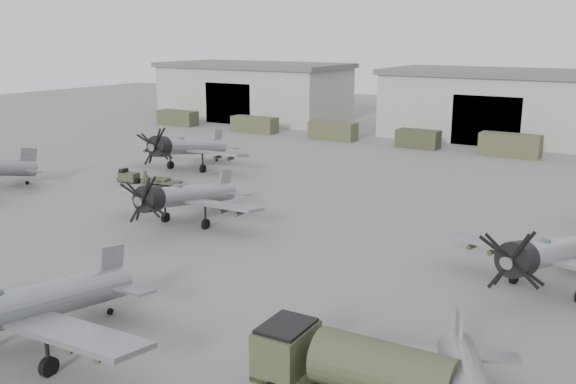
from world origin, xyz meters
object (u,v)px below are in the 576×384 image
aircraft_near_1 (7,311)px  fuel_tanker (354,369)px  aircraft_mid_2 (548,254)px  ground_crew (146,181)px  aircraft_mid_1 (183,196)px  tug_trailer (141,179)px  aircraft_far_0 (185,147)px

aircraft_near_1 → fuel_tanker: bearing=15.4°
aircraft_near_1 → aircraft_mid_2: (16.89, 19.17, -0.25)m
aircraft_near_1 → fuel_tanker: aircraft_near_1 is taller
fuel_tanker → ground_crew: fuel_tanker is taller
aircraft_near_1 → ground_crew: aircraft_near_1 is taller
aircraft_mid_1 → aircraft_mid_2: (23.77, 0.61, -0.02)m
tug_trailer → ground_crew: (2.60, -2.08, 0.47)m
aircraft_mid_1 → ground_crew: aircraft_mid_1 is taller
aircraft_far_0 → tug_trailer: size_ratio=2.05×
aircraft_mid_1 → aircraft_near_1: bearing=-72.6°
fuel_tanker → tug_trailer: bearing=143.6°
fuel_tanker → aircraft_near_1: bearing=-163.5°
aircraft_far_0 → fuel_tanker: size_ratio=1.72×
ground_crew → fuel_tanker: bearing=-116.3°
aircraft_mid_1 → ground_crew: size_ratio=6.20×
aircraft_mid_1 → aircraft_far_0: aircraft_far_0 is taller
aircraft_far_0 → ground_crew: size_ratio=6.89×
aircraft_near_1 → aircraft_mid_2: 25.55m
ground_crew → aircraft_mid_1: bearing=-114.3°
aircraft_near_1 → aircraft_far_0: size_ratio=1.00×
aircraft_mid_2 → ground_crew: 33.38m
ground_crew → aircraft_far_0: bearing=27.1°
fuel_tanker → tug_trailer: 38.82m
aircraft_near_1 → fuel_tanker: (13.18, 4.29, -0.70)m
aircraft_mid_2 → fuel_tanker: size_ratio=1.54×
aircraft_near_1 → ground_crew: 29.24m
aircraft_near_1 → aircraft_mid_2: size_ratio=1.11×
aircraft_mid_1 → fuel_tanker: bearing=-38.4°
aircraft_mid_2 → fuel_tanker: aircraft_mid_2 is taller
aircraft_near_1 → aircraft_mid_1: aircraft_near_1 is taller
fuel_tanker → aircraft_mid_1: bearing=143.0°
aircraft_far_0 → fuel_tanker: aircraft_far_0 is taller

